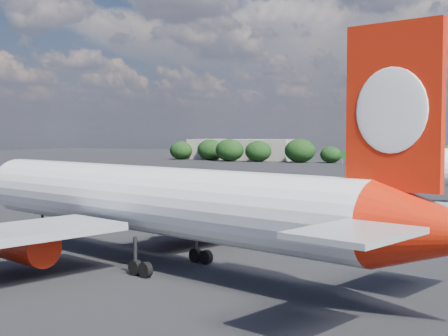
% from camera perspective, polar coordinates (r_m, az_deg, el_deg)
% --- Properties ---
extents(ground, '(500.00, 500.00, 0.00)m').
position_cam_1_polar(ground, '(99.03, 4.06, -2.96)').
color(ground, black).
rests_on(ground, ground).
extents(qantas_airliner, '(51.34, 49.21, 17.01)m').
position_cam_1_polar(qantas_airliner, '(49.47, -5.51, -3.21)').
color(qantas_airliner, white).
rests_on(qantas_airliner, ground).
extents(terminal_building, '(42.00, 16.00, 8.00)m').
position_cam_1_polar(terminal_building, '(245.53, 1.74, 1.71)').
color(terminal_building, gray).
rests_on(terminal_building, ground).
extents(highway_sign, '(6.00, 0.30, 4.50)m').
position_cam_1_polar(highway_sign, '(214.48, 11.42, 1.18)').
color(highway_sign, '#13621F').
rests_on(highway_sign, ground).
extents(billboard_yellow, '(5.00, 0.30, 5.50)m').
position_cam_1_polar(billboard_yellow, '(214.69, 19.60, 1.26)').
color(billboard_yellow, yellow).
rests_on(billboard_yellow, ground).
extents(horizon_treeline, '(204.35, 15.57, 8.54)m').
position_cam_1_polar(horizon_treeline, '(214.00, 17.94, 1.27)').
color(horizon_treeline, black).
rests_on(horizon_treeline, ground).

